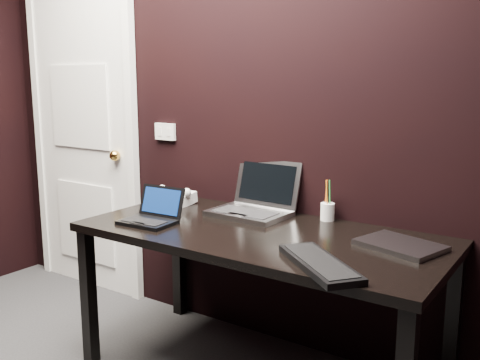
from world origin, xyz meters
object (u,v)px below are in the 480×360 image
Objects in this scene: pen_cup at (328,211)px; door at (84,137)px; closed_laptop at (400,245)px; desk_phone at (175,197)px; netbook at (151,216)px; mobile_phone at (153,202)px; desk at (260,247)px; silver_laptop at (254,205)px; ext_keyboard at (319,263)px.

door is at bearing 179.21° from pen_cup.
desk_phone reaches higher than closed_laptop.
netbook reaches higher than mobile_phone.
desk is 17.76× the size of mobile_phone.
netbook reaches higher than desk_phone.
desk is 0.63m from closed_laptop.
closed_laptop is 0.50m from pen_cup.
netbook is at bearing -48.35° from mobile_phone.
closed_laptop is 1.85× the size of pen_cup.
desk_phone is (0.97, -0.18, -0.26)m from door.
silver_laptop is at bearing 22.08° from mobile_phone.
door is 2.21m from ext_keyboard.
pen_cup is at bearing 63.26° from desk.
door reaches higher than closed_laptop.
ext_keyboard is at bearing -17.55° from door.
closed_laptop is at bearing 66.07° from ext_keyboard.
netbook is 1.17m from closed_laptop.
door reaches higher than desk.
netbook is at bearing -65.93° from desk_phone.
pen_cup is at bearing 19.29° from mobile_phone.
desk is 0.72m from desk_phone.
door is at bearing 175.07° from silver_laptop.
door reaches higher than desk_phone.
desk is (1.65, -0.38, -0.38)m from door.
desk_phone is at bearing -173.48° from silver_laptop.
pen_cup is at bearing 15.23° from silver_laptop.
door is 9.41× the size of desk_phone.
door is 1.26× the size of desk.
netbook is 0.97m from ext_keyboard.
netbook is 1.19× the size of desk_phone.
closed_laptop is at bearing 10.55° from desk.
desk_phone is at bearing -169.67° from pen_cup.
ext_keyboard is (0.63, -0.53, -0.04)m from silver_laptop.
door reaches higher than pen_cup.
mobile_phone is 0.47× the size of pen_cup.
pen_cup is (1.83, -0.03, -0.26)m from door.
netbook is 0.61× the size of ext_keyboard.
ext_keyboard is (0.96, -0.11, -0.02)m from netbook.
silver_laptop is 1.06× the size of closed_laptop.
door reaches higher than mobile_phone.
desk is 4.48× the size of closed_laptop.
silver_laptop is (1.46, -0.13, -0.25)m from door.
door is at bearing 173.45° from closed_laptop.
mobile_phone is at bearing -99.48° from desk_phone.
door is 1.02m from desk_phone.
mobile_phone is at bearing 176.72° from desk.
desk_phone is at bearing 164.16° from desk.
pen_cup is (-0.26, 0.64, 0.03)m from ext_keyboard.
netbook is at bearing -165.85° from closed_laptop.
door is 1.28m from netbook.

